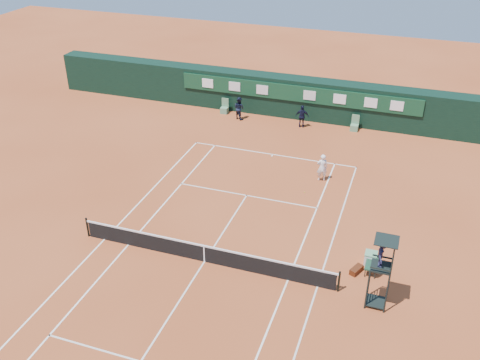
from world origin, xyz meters
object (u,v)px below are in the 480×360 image
at_px(umpire_chair, 382,259).
at_px(cooler, 371,258).
at_px(player_bench, 375,261).
at_px(player, 322,168).
at_px(tennis_net, 204,253).

distance_m(umpire_chair, cooler, 3.49).
xyz_separation_m(player_bench, player, (-4.02, 7.64, 0.27)).
bearing_deg(umpire_chair, cooler, 101.46).
xyz_separation_m(player_bench, cooler, (-0.22, 0.49, -0.27)).
bearing_deg(player_bench, cooler, 113.84).
bearing_deg(player_bench, tennis_net, -166.01).
distance_m(cooler, player, 8.12).
relative_size(player_bench, cooler, 1.86).
xyz_separation_m(tennis_net, cooler, (7.51, 2.41, -0.18)).
xyz_separation_m(cooler, player, (-3.81, 7.15, 0.54)).
xyz_separation_m(tennis_net, umpire_chair, (8.06, -0.30, 1.95)).
xyz_separation_m(umpire_chair, cooler, (-0.55, 2.71, -2.13)).
height_order(player_bench, player, player).
relative_size(cooler, player, 0.37).
bearing_deg(umpire_chair, player_bench, 98.53).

